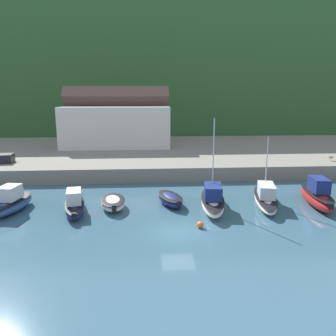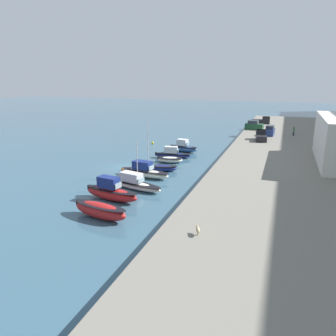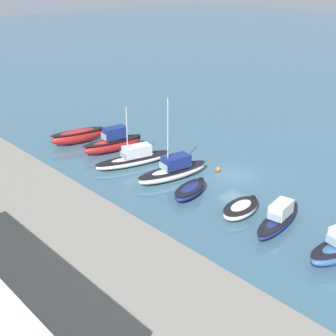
{
  "view_description": "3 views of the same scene",
  "coord_description": "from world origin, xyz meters",
  "px_view_note": "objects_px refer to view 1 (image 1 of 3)",
  "views": [
    {
      "loc": [
        -2.37,
        -22.86,
        9.88
      ],
      "look_at": [
        -0.03,
        10.36,
        2.64
      ],
      "focal_mm": 35.0,
      "sensor_mm": 36.0,
      "label": 1
    },
    {
      "loc": [
        44.63,
        23.12,
        13.65
      ],
      "look_at": [
        4.39,
        8.82,
        1.87
      ],
      "focal_mm": 35.0,
      "sensor_mm": 36.0,
      "label": 2
    },
    {
      "loc": [
        -26.47,
        33.07,
        19.15
      ],
      "look_at": [
        2.27,
        6.89,
        2.1
      ],
      "focal_mm": 50.0,
      "sensor_mm": 36.0,
      "label": 3
    }
  ],
  "objects_px": {
    "moored_boat_4": "(213,200)",
    "moored_boat_2": "(113,203)",
    "mooring_buoy_0": "(200,225)",
    "moored_boat_3": "(170,199)",
    "dog_on_quay": "(331,157)",
    "moored_boat_1": "(75,204)",
    "moored_boat_6": "(317,195)",
    "moored_boat_5": "(265,197)",
    "moored_boat_0": "(12,202)"
  },
  "relations": [
    {
      "from": "moored_boat_3",
      "to": "moored_boat_6",
      "type": "relative_size",
      "value": 0.65
    },
    {
      "from": "moored_boat_3",
      "to": "moored_boat_6",
      "type": "height_order",
      "value": "moored_boat_6"
    },
    {
      "from": "moored_boat_4",
      "to": "moored_boat_6",
      "type": "relative_size",
      "value": 1.11
    },
    {
      "from": "moored_boat_0",
      "to": "dog_on_quay",
      "type": "distance_m",
      "value": 37.88
    },
    {
      "from": "moored_boat_2",
      "to": "moored_boat_4",
      "type": "height_order",
      "value": "moored_boat_4"
    },
    {
      "from": "moored_boat_2",
      "to": "moored_boat_4",
      "type": "distance_m",
      "value": 9.02
    },
    {
      "from": "moored_boat_2",
      "to": "moored_boat_3",
      "type": "bearing_deg",
      "value": -0.93
    },
    {
      "from": "moored_boat_0",
      "to": "moored_boat_2",
      "type": "bearing_deg",
      "value": 11.85
    },
    {
      "from": "moored_boat_1",
      "to": "moored_boat_6",
      "type": "distance_m",
      "value": 21.97
    },
    {
      "from": "moored_boat_5",
      "to": "moored_boat_6",
      "type": "relative_size",
      "value": 1.18
    },
    {
      "from": "moored_boat_1",
      "to": "moored_boat_4",
      "type": "xyz_separation_m",
      "value": [
        12.25,
        -0.04,
        0.12
      ]
    },
    {
      "from": "moored_boat_1",
      "to": "moored_boat_5",
      "type": "distance_m",
      "value": 17.42
    },
    {
      "from": "moored_boat_1",
      "to": "moored_boat_5",
      "type": "bearing_deg",
      "value": -8.28
    },
    {
      "from": "moored_boat_1",
      "to": "dog_on_quay",
      "type": "height_order",
      "value": "dog_on_quay"
    },
    {
      "from": "moored_boat_2",
      "to": "moored_boat_3",
      "type": "relative_size",
      "value": 0.95
    },
    {
      "from": "moored_boat_3",
      "to": "dog_on_quay",
      "type": "relative_size",
      "value": 5.49
    },
    {
      "from": "moored_boat_6",
      "to": "mooring_buoy_0",
      "type": "height_order",
      "value": "moored_boat_6"
    },
    {
      "from": "moored_boat_4",
      "to": "moored_boat_6",
      "type": "bearing_deg",
      "value": 8.61
    },
    {
      "from": "moored_boat_3",
      "to": "mooring_buoy_0",
      "type": "height_order",
      "value": "moored_boat_3"
    },
    {
      "from": "moored_boat_6",
      "to": "mooring_buoy_0",
      "type": "distance_m",
      "value": 12.41
    },
    {
      "from": "moored_boat_0",
      "to": "moored_boat_5",
      "type": "height_order",
      "value": "moored_boat_5"
    },
    {
      "from": "moored_boat_2",
      "to": "mooring_buoy_0",
      "type": "height_order",
      "value": "moored_boat_2"
    },
    {
      "from": "moored_boat_6",
      "to": "mooring_buoy_0",
      "type": "bearing_deg",
      "value": -150.23
    },
    {
      "from": "moored_boat_0",
      "to": "mooring_buoy_0",
      "type": "distance_m",
      "value": 16.58
    },
    {
      "from": "moored_boat_1",
      "to": "dog_on_quay",
      "type": "relative_size",
      "value": 7.71
    },
    {
      "from": "moored_boat_3",
      "to": "moored_boat_5",
      "type": "relative_size",
      "value": 0.56
    },
    {
      "from": "moored_boat_1",
      "to": "mooring_buoy_0",
      "type": "xyz_separation_m",
      "value": [
        10.41,
        -4.43,
        -0.45
      ]
    },
    {
      "from": "moored_boat_0",
      "to": "moored_boat_3",
      "type": "relative_size",
      "value": 1.24
    },
    {
      "from": "mooring_buoy_0",
      "to": "moored_boat_2",
      "type": "bearing_deg",
      "value": 144.38
    },
    {
      "from": "moored_boat_4",
      "to": "moored_boat_2",
      "type": "bearing_deg",
      "value": -176.31
    },
    {
      "from": "moored_boat_0",
      "to": "moored_boat_2",
      "type": "relative_size",
      "value": 1.3
    },
    {
      "from": "moored_boat_1",
      "to": "moored_boat_4",
      "type": "bearing_deg",
      "value": -10.72
    },
    {
      "from": "moored_boat_6",
      "to": "moored_boat_5",
      "type": "bearing_deg",
      "value": -179.6
    },
    {
      "from": "moored_boat_4",
      "to": "mooring_buoy_0",
      "type": "bearing_deg",
      "value": -104.51
    },
    {
      "from": "moored_boat_6",
      "to": "moored_boat_1",
      "type": "bearing_deg",
      "value": -171.22
    },
    {
      "from": "moored_boat_1",
      "to": "mooring_buoy_0",
      "type": "distance_m",
      "value": 11.32
    },
    {
      "from": "mooring_buoy_0",
      "to": "moored_boat_6",
      "type": "bearing_deg",
      "value": 21.04
    },
    {
      "from": "moored_boat_1",
      "to": "moored_boat_6",
      "type": "xyz_separation_m",
      "value": [
        21.97,
        0.02,
        0.3
      ]
    },
    {
      "from": "moored_boat_2",
      "to": "dog_on_quay",
      "type": "height_order",
      "value": "dog_on_quay"
    },
    {
      "from": "moored_boat_3",
      "to": "moored_boat_4",
      "type": "bearing_deg",
      "value": -36.72
    },
    {
      "from": "moored_boat_5",
      "to": "mooring_buoy_0",
      "type": "distance_m",
      "value": 8.68
    },
    {
      "from": "moored_boat_4",
      "to": "dog_on_quay",
      "type": "xyz_separation_m",
      "value": [
        18.17,
        12.51,
        1.36
      ]
    },
    {
      "from": "moored_boat_4",
      "to": "moored_boat_5",
      "type": "xyz_separation_m",
      "value": [
        5.16,
        0.72,
        -0.1
      ]
    },
    {
      "from": "dog_on_quay",
      "to": "mooring_buoy_0",
      "type": "distance_m",
      "value": 26.27
    },
    {
      "from": "moored_boat_0",
      "to": "moored_boat_3",
      "type": "xyz_separation_m",
      "value": [
        13.99,
        1.0,
        -0.35
      ]
    },
    {
      "from": "moored_boat_1",
      "to": "moored_boat_5",
      "type": "relative_size",
      "value": 0.78
    },
    {
      "from": "moored_boat_3",
      "to": "moored_boat_5",
      "type": "height_order",
      "value": "moored_boat_5"
    },
    {
      "from": "moored_boat_4",
      "to": "moored_boat_6",
      "type": "distance_m",
      "value": 9.72
    },
    {
      "from": "moored_boat_0",
      "to": "moored_boat_1",
      "type": "height_order",
      "value": "moored_boat_0"
    },
    {
      "from": "moored_boat_3",
      "to": "dog_on_quay",
      "type": "height_order",
      "value": "dog_on_quay"
    }
  ]
}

